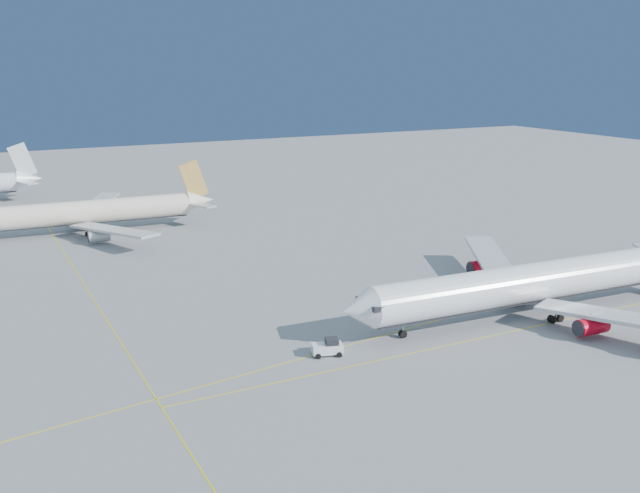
% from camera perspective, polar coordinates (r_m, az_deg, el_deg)
% --- Properties ---
extents(ground, '(500.00, 500.00, 0.00)m').
position_cam_1_polar(ground, '(112.36, 5.66, -5.48)').
color(ground, slate).
rests_on(ground, ground).
extents(taxiway_lines, '(118.86, 140.00, 0.02)m').
position_cam_1_polar(taxiway_lines, '(110.92, -2.57, -5.69)').
color(taxiway_lines, '#D5C20B').
rests_on(taxiway_lines, ground).
extents(airliner_virgin, '(69.08, 62.03, 17.05)m').
position_cam_1_polar(airliner_virgin, '(116.39, 17.30, -2.71)').
color(airliner_virgin, white).
rests_on(airliner_virgin, ground).
extents(airliner_etihad, '(59.72, 55.16, 15.59)m').
position_cam_1_polar(airliner_etihad, '(172.65, -18.04, 2.63)').
color(airliner_etihad, beige).
rests_on(airliner_etihad, ground).
extents(pushback_tug, '(4.54, 3.42, 2.32)m').
position_cam_1_polar(pushback_tug, '(96.97, 0.65, -8.07)').
color(pushback_tug, white).
rests_on(pushback_tug, ground).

